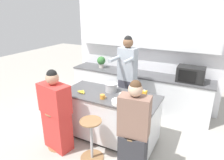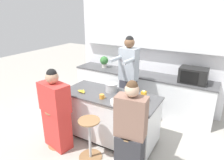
{
  "view_description": "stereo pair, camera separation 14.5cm",
  "coord_description": "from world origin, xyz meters",
  "px_view_note": "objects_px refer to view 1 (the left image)",
  "views": [
    {
      "loc": [
        1.51,
        -2.83,
        2.31
      ],
      "look_at": [
        0.0,
        0.08,
        1.13
      ],
      "focal_mm": 32.0,
      "sensor_mm": 36.0,
      "label": 1
    },
    {
      "loc": [
        1.64,
        -2.76,
        2.31
      ],
      "look_at": [
        0.0,
        0.08,
        1.13
      ],
      "focal_mm": 32.0,
      "sensor_mm": 36.0,
      "label": 2
    }
  ],
  "objects_px": {
    "person_wrapped_blanket": "(56,113)",
    "microwave": "(191,74)",
    "coffee_cup_near": "(103,97)",
    "person_cooking": "(127,80)",
    "kitchen_island": "(110,116)",
    "bar_stool_leftmost": "(57,128)",
    "fruit_bowl": "(119,102)",
    "person_seated_near": "(133,136)",
    "bar_stool_center": "(91,139)",
    "bar_stool_rightmost": "(132,153)",
    "potted_plant": "(101,61)",
    "cooking_pot": "(111,87)",
    "juice_carton": "(144,96)",
    "banana_bunch": "(82,92)"
  },
  "relations": [
    {
      "from": "person_wrapped_blanket",
      "to": "microwave",
      "type": "relative_size",
      "value": 2.65
    },
    {
      "from": "coffee_cup_near",
      "to": "person_cooking",
      "type": "bearing_deg",
      "value": 87.29
    },
    {
      "from": "kitchen_island",
      "to": "coffee_cup_near",
      "type": "relative_size",
      "value": 15.04
    },
    {
      "from": "bar_stool_leftmost",
      "to": "person_cooking",
      "type": "distance_m",
      "value": 1.63
    },
    {
      "from": "person_cooking",
      "to": "microwave",
      "type": "distance_m",
      "value": 1.31
    },
    {
      "from": "bar_stool_leftmost",
      "to": "person_wrapped_blanket",
      "type": "xyz_separation_m",
      "value": [
        0.03,
        -0.02,
        0.31
      ]
    },
    {
      "from": "person_cooking",
      "to": "fruit_bowl",
      "type": "bearing_deg",
      "value": -70.88
    },
    {
      "from": "person_seated_near",
      "to": "bar_stool_center",
      "type": "bearing_deg",
      "value": 170.93
    },
    {
      "from": "bar_stool_rightmost",
      "to": "coffee_cup_near",
      "type": "distance_m",
      "value": 1.01
    },
    {
      "from": "bar_stool_rightmost",
      "to": "person_cooking",
      "type": "height_order",
      "value": "person_cooking"
    },
    {
      "from": "fruit_bowl",
      "to": "microwave",
      "type": "height_order",
      "value": "microwave"
    },
    {
      "from": "bar_stool_center",
      "to": "potted_plant",
      "type": "bearing_deg",
      "value": 116.1
    },
    {
      "from": "kitchen_island",
      "to": "bar_stool_center",
      "type": "distance_m",
      "value": 0.63
    },
    {
      "from": "cooking_pot",
      "to": "fruit_bowl",
      "type": "bearing_deg",
      "value": -48.49
    },
    {
      "from": "juice_carton",
      "to": "microwave",
      "type": "height_order",
      "value": "microwave"
    },
    {
      "from": "bar_stool_leftmost",
      "to": "fruit_bowl",
      "type": "xyz_separation_m",
      "value": [
        0.98,
        0.4,
        0.55
      ]
    },
    {
      "from": "person_cooking",
      "to": "person_seated_near",
      "type": "bearing_deg",
      "value": -60.01
    },
    {
      "from": "cooking_pot",
      "to": "potted_plant",
      "type": "xyz_separation_m",
      "value": [
        -0.94,
        1.25,
        0.09
      ]
    },
    {
      "from": "juice_carton",
      "to": "kitchen_island",
      "type": "bearing_deg",
      "value": -176.58
    },
    {
      "from": "kitchen_island",
      "to": "bar_stool_center",
      "type": "height_order",
      "value": "kitchen_island"
    },
    {
      "from": "fruit_bowl",
      "to": "coffee_cup_near",
      "type": "bearing_deg",
      "value": 173.01
    },
    {
      "from": "person_wrapped_blanket",
      "to": "fruit_bowl",
      "type": "relative_size",
      "value": 6.09
    },
    {
      "from": "kitchen_island",
      "to": "cooking_pot",
      "type": "bearing_deg",
      "value": 110.5
    },
    {
      "from": "bar_stool_rightmost",
      "to": "person_seated_near",
      "type": "distance_m",
      "value": 0.32
    },
    {
      "from": "bar_stool_center",
      "to": "juice_carton",
      "type": "distance_m",
      "value": 1.09
    },
    {
      "from": "coffee_cup_near",
      "to": "bar_stool_rightmost",
      "type": "bearing_deg",
      "value": -30.25
    },
    {
      "from": "kitchen_island",
      "to": "cooking_pot",
      "type": "relative_size",
      "value": 5.59
    },
    {
      "from": "bar_stool_center",
      "to": "kitchen_island",
      "type": "bearing_deg",
      "value": 90.0
    },
    {
      "from": "bar_stool_rightmost",
      "to": "coffee_cup_near",
      "type": "height_order",
      "value": "coffee_cup_near"
    },
    {
      "from": "person_wrapped_blanket",
      "to": "juice_carton",
      "type": "relative_size",
      "value": 7.38
    },
    {
      "from": "bar_stool_center",
      "to": "person_cooking",
      "type": "height_order",
      "value": "person_cooking"
    },
    {
      "from": "kitchen_island",
      "to": "banana_bunch",
      "type": "distance_m",
      "value": 0.69
    },
    {
      "from": "kitchen_island",
      "to": "cooking_pot",
      "type": "height_order",
      "value": "cooking_pot"
    },
    {
      "from": "kitchen_island",
      "to": "bar_stool_leftmost",
      "type": "bearing_deg",
      "value": -137.23
    },
    {
      "from": "cooking_pot",
      "to": "fruit_bowl",
      "type": "relative_size",
      "value": 1.32
    },
    {
      "from": "person_wrapped_blanket",
      "to": "juice_carton",
      "type": "xyz_separation_m",
      "value": [
        1.28,
        0.7,
        0.3
      ]
    },
    {
      "from": "bar_stool_center",
      "to": "person_wrapped_blanket",
      "type": "relative_size",
      "value": 0.49
    },
    {
      "from": "banana_bunch",
      "to": "microwave",
      "type": "height_order",
      "value": "microwave"
    },
    {
      "from": "bar_stool_rightmost",
      "to": "person_seated_near",
      "type": "xyz_separation_m",
      "value": [
        0.02,
        -0.03,
        0.32
      ]
    },
    {
      "from": "bar_stool_rightmost",
      "to": "potted_plant",
      "type": "bearing_deg",
      "value": 129.78
    },
    {
      "from": "bar_stool_leftmost",
      "to": "juice_carton",
      "type": "height_order",
      "value": "juice_carton"
    },
    {
      "from": "cooking_pot",
      "to": "bar_stool_rightmost",
      "type": "bearing_deg",
      "value": -45.88
    },
    {
      "from": "bar_stool_leftmost",
      "to": "bar_stool_rightmost",
      "type": "bearing_deg",
      "value": 0.52
    },
    {
      "from": "cooking_pot",
      "to": "fruit_bowl",
      "type": "height_order",
      "value": "cooking_pot"
    },
    {
      "from": "bar_stool_leftmost",
      "to": "person_wrapped_blanket",
      "type": "distance_m",
      "value": 0.31
    },
    {
      "from": "bar_stool_rightmost",
      "to": "bar_stool_leftmost",
      "type": "bearing_deg",
      "value": -179.48
    },
    {
      "from": "kitchen_island",
      "to": "person_wrapped_blanket",
      "type": "bearing_deg",
      "value": -135.23
    },
    {
      "from": "bar_stool_rightmost",
      "to": "juice_carton",
      "type": "distance_m",
      "value": 0.91
    },
    {
      "from": "coffee_cup_near",
      "to": "potted_plant",
      "type": "xyz_separation_m",
      "value": [
        -0.96,
        1.6,
        0.13
      ]
    },
    {
      "from": "person_seated_near",
      "to": "cooking_pot",
      "type": "xyz_separation_m",
      "value": [
        -0.76,
        0.8,
        0.28
      ]
    }
  ]
}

